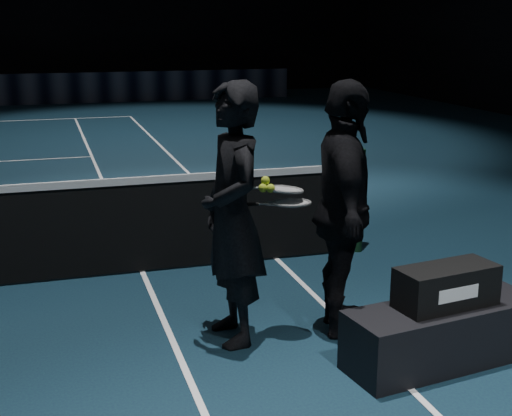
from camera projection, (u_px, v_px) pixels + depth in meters
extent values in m
cylinder|color=black|center=(359.00, 201.00, 7.45)|extent=(0.10, 0.10, 1.10)
cube|color=black|center=(443.00, 334.00, 5.06)|extent=(1.50, 0.69, 0.43)
cube|color=black|center=(446.00, 286.00, 4.97)|extent=(0.76, 0.41, 0.29)
cube|color=white|center=(459.00, 294.00, 4.82)|extent=(0.33, 0.05, 0.10)
imported|color=black|center=(232.00, 215.00, 5.26)|extent=(0.52, 0.75, 1.97)
imported|color=black|center=(344.00, 210.00, 5.38)|extent=(0.78, 1.24, 1.97)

